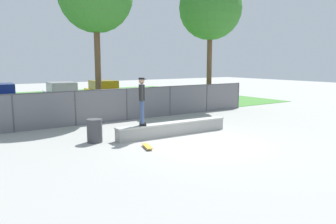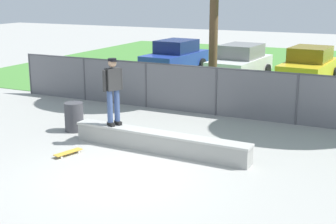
# 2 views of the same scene
# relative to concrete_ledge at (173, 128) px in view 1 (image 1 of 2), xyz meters

# --- Properties ---
(ground_plane) EXTENTS (80.00, 80.00, 0.00)m
(ground_plane) POSITION_rel_concrete_ledge_xyz_m (0.04, -1.85, -0.27)
(ground_plane) COLOR #9E9E99
(grass_strip) EXTENTS (28.10, 20.00, 0.02)m
(grass_strip) POSITION_rel_concrete_ledge_xyz_m (0.04, 14.50, -0.26)
(grass_strip) COLOR #478438
(grass_strip) RESTS_ON ground
(concrete_ledge) EXTENTS (5.03, 0.65, 0.53)m
(concrete_ledge) POSITION_rel_concrete_ledge_xyz_m (0.00, 0.00, 0.00)
(concrete_ledge) COLOR #999993
(concrete_ledge) RESTS_ON ground
(skateboarder) EXTENTS (0.41, 0.54, 1.84)m
(skateboarder) POSITION_rel_concrete_ledge_xyz_m (-1.42, 0.08, 1.30)
(skateboarder) COLOR black
(skateboarder) RESTS_ON concrete_ledge
(skateboard) EXTENTS (0.41, 0.82, 0.09)m
(skateboard) POSITION_rel_concrete_ledge_xyz_m (-1.99, -1.26, -0.20)
(skateboard) COLOR gold
(skateboard) RESTS_ON ground
(chainlink_fence) EXTENTS (16.17, 0.07, 1.65)m
(chainlink_fence) POSITION_rel_concrete_ledge_xyz_m (0.04, 4.20, 0.63)
(chainlink_fence) COLOR #4C4C51
(chainlink_fence) RESTS_ON ground
(tree_near_right) EXTENTS (3.93, 3.93, 8.26)m
(tree_near_right) POSITION_rel_concrete_ledge_xyz_m (6.52, 5.31, 6.00)
(tree_near_right) COLOR brown
(tree_near_right) RESTS_ON ground
(car_blue) EXTENTS (2.28, 4.33, 1.66)m
(car_blue) POSITION_rel_concrete_ledge_xyz_m (-4.86, 11.49, 0.57)
(car_blue) COLOR #233D9E
(car_blue) RESTS_ON ground
(car_white) EXTENTS (2.28, 4.33, 1.66)m
(car_white) POSITION_rel_concrete_ledge_xyz_m (-1.24, 10.99, 0.57)
(car_white) COLOR silver
(car_white) RESTS_ON ground
(car_yellow) EXTENTS (2.28, 4.33, 1.66)m
(car_yellow) POSITION_rel_concrete_ledge_xyz_m (1.86, 11.35, 0.57)
(car_yellow) COLOR gold
(car_yellow) RESTS_ON ground
(trash_bin) EXTENTS (0.56, 0.56, 0.88)m
(trash_bin) POSITION_rel_concrete_ledge_xyz_m (-3.16, 0.59, 0.17)
(trash_bin) COLOR #3F3F44
(trash_bin) RESTS_ON ground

